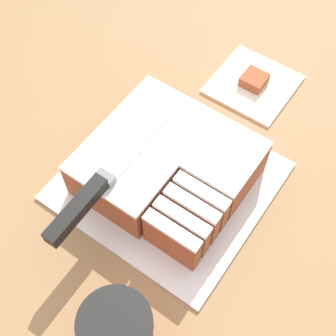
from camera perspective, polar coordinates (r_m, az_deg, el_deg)
ground_plane at (r=1.67m, az=-3.70°, el=-18.52°), size 8.00×8.00×0.00m
countertop at (r=1.22m, az=-4.96°, el=-13.51°), size 1.40×1.10×0.94m
cake_board at (r=0.78m, az=0.00°, el=-1.60°), size 0.30×0.32×0.01m
cake at (r=0.75m, az=-0.10°, el=0.36°), size 0.23×0.24×0.08m
knife at (r=0.68m, az=-9.14°, el=-2.87°), size 0.31×0.03×0.02m
coffee_cup at (r=0.64m, az=-6.10°, el=-19.38°), size 0.09×0.09×0.11m
paper_napkin at (r=0.92m, az=10.33°, el=10.00°), size 0.15×0.15×0.01m
brownie at (r=0.91m, az=10.45°, el=10.53°), size 0.04×0.04×0.02m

